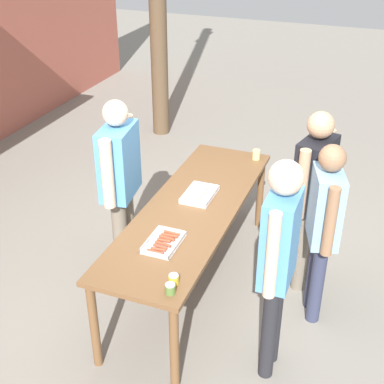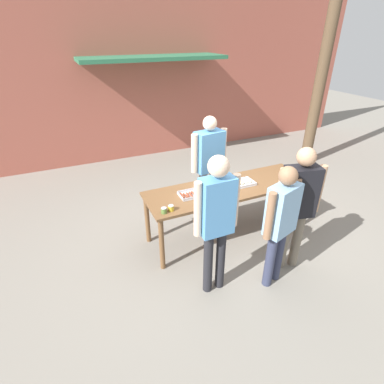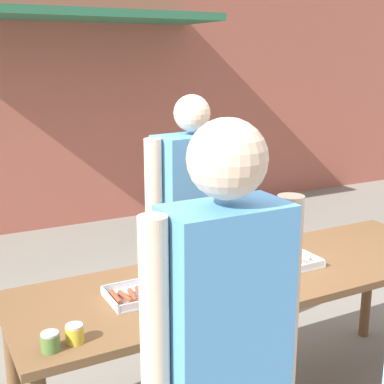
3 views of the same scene
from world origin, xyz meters
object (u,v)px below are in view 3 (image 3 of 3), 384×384
at_px(condiment_jar_ketchup, 75,334).
at_px(person_customer_holding_hotdog, 224,347).
at_px(food_tray_sausages, 145,293).
at_px(person_server_behind_table, 192,208).
at_px(food_tray_buns, 282,263).
at_px(condiment_jar_mustard, 50,342).

distance_m(condiment_jar_ketchup, person_customer_holding_hotdog, 0.77).
bearing_deg(condiment_jar_ketchup, food_tray_sausages, 32.17).
distance_m(condiment_jar_ketchup, person_server_behind_table, 1.44).
xyz_separation_m(food_tray_buns, condiment_jar_mustard, (-1.35, -0.28, 0.02)).
xyz_separation_m(food_tray_sausages, condiment_jar_ketchup, (-0.42, -0.26, 0.02)).
xyz_separation_m(food_tray_buns, person_customer_holding_hotdog, (-0.95, -0.94, 0.23)).
height_order(food_tray_buns, person_server_behind_table, person_server_behind_table).
relative_size(condiment_jar_ketchup, person_server_behind_table, 0.04).
bearing_deg(food_tray_buns, condiment_jar_ketchup, -167.96).
height_order(condiment_jar_mustard, person_customer_holding_hotdog, person_customer_holding_hotdog).
distance_m(condiment_jar_mustard, condiment_jar_ketchup, 0.10).
distance_m(condiment_jar_mustard, person_server_behind_table, 1.53).
xyz_separation_m(condiment_jar_ketchup, person_customer_holding_hotdog, (0.30, -0.68, 0.21)).
height_order(person_server_behind_table, person_customer_holding_hotdog, person_customer_holding_hotdog).
relative_size(food_tray_buns, condiment_jar_mustard, 5.05).
bearing_deg(person_customer_holding_hotdog, person_server_behind_table, -114.49).
height_order(condiment_jar_mustard, condiment_jar_ketchup, same).
relative_size(condiment_jar_ketchup, person_customer_holding_hotdog, 0.04).
distance_m(food_tray_sausages, food_tray_buns, 0.82).
bearing_deg(person_server_behind_table, person_customer_holding_hotdog, -122.82).
relative_size(food_tray_sausages, condiment_jar_mustard, 4.77).
bearing_deg(person_customer_holding_hotdog, food_tray_buns, -135.09).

